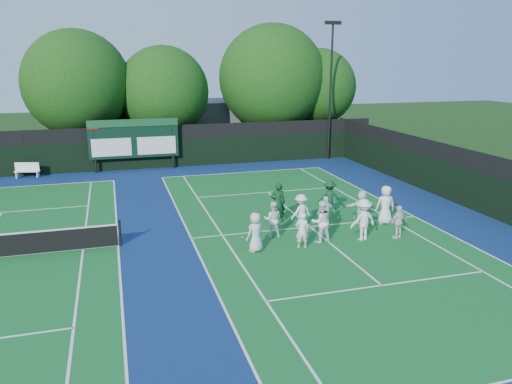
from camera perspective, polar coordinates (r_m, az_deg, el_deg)
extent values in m
plane|color=#14340E|center=(22.18, 7.17, -4.79)|extent=(120.00, 120.00, 0.00)
cube|color=navy|center=(21.58, -8.78, -5.41)|extent=(34.00, 32.00, 0.01)
cube|color=#135F24|center=(23.04, 6.19, -3.97)|extent=(10.97, 23.77, 0.00)
cube|color=white|center=(13.93, 26.15, -18.97)|extent=(10.97, 0.08, 0.00)
cube|color=white|center=(33.91, -1.43, 2.27)|extent=(10.97, 0.08, 0.00)
cube|color=white|center=(21.64, -7.43, -5.27)|extent=(0.08, 23.77, 0.00)
cube|color=white|center=(25.57, 17.66, -2.68)|extent=(0.08, 23.77, 0.00)
cube|color=white|center=(21.87, -3.87, -4.96)|extent=(0.08, 23.77, 0.00)
cube|color=white|center=(24.85, 15.02, -2.99)|extent=(0.08, 23.77, 0.00)
cube|color=white|center=(17.73, 14.17, -10.31)|extent=(8.23, 0.08, 0.00)
cube|color=white|center=(28.80, 1.37, -0.02)|extent=(8.23, 0.08, 0.00)
cube|color=white|center=(23.04, 6.19, -3.96)|extent=(0.08, 12.80, 0.00)
cube|color=white|center=(33.31, -25.40, 0.58)|extent=(10.97, 0.08, 0.00)
cube|color=white|center=(21.44, -15.49, -5.91)|extent=(0.08, 23.77, 0.00)
cube|color=white|center=(21.48, -19.16, -6.16)|extent=(0.08, 23.77, 0.00)
cube|color=white|center=(28.08, -27.02, -2.08)|extent=(8.23, 0.08, 0.00)
cube|color=black|center=(35.78, -12.10, 4.22)|extent=(34.00, 0.08, 2.00)
cube|color=black|center=(35.54, -12.23, 6.60)|extent=(34.00, 0.05, 1.00)
cube|color=black|center=(27.39, 23.95, 0.02)|extent=(0.08, 32.00, 2.00)
cube|color=black|center=(27.08, 24.28, 3.09)|extent=(0.05, 32.00, 1.00)
cylinder|color=black|center=(35.19, -17.98, 4.89)|extent=(0.16, 0.16, 3.50)
cylinder|color=black|center=(35.41, -9.52, 5.47)|extent=(0.16, 0.16, 3.50)
cube|color=black|center=(35.13, -13.79, 5.92)|extent=(6.00, 0.15, 2.60)
cube|color=#154925|center=(34.89, -13.89, 7.68)|extent=(6.00, 0.05, 0.50)
cube|color=silver|center=(35.08, -16.18, 4.92)|extent=(2.60, 0.04, 1.20)
cube|color=silver|center=(35.21, -11.28, 5.25)|extent=(2.60, 0.04, 1.20)
cube|color=maroon|center=(34.89, -18.17, 7.21)|extent=(0.70, 0.04, 0.50)
cube|color=#57575C|center=(43.93, -7.76, 7.67)|extent=(18.00, 6.00, 4.00)
cylinder|color=black|center=(38.37, 8.50, 11.12)|extent=(0.16, 0.16, 10.00)
cube|color=black|center=(38.38, 8.80, 18.58)|extent=(1.20, 0.30, 0.25)
cylinder|color=black|center=(21.26, -15.28, -4.53)|extent=(0.10, 0.10, 1.10)
cube|color=white|center=(35.53, -24.68, 2.17)|extent=(1.61, 0.78, 0.06)
cube|color=white|center=(35.62, -24.70, 2.68)|extent=(1.52, 0.44, 0.52)
cube|color=white|center=(35.68, -25.63, 1.74)|extent=(0.15, 0.37, 0.41)
cube|color=white|center=(35.49, -23.65, 1.89)|extent=(0.15, 0.37, 0.41)
cylinder|color=#321C0E|center=(39.13, -19.26, 5.29)|extent=(0.44, 0.44, 2.91)
sphere|color=#113C0D|center=(38.71, -19.81, 11.59)|extent=(7.62, 7.62, 7.62)
sphere|color=#113C0D|center=(39.02, -18.80, 10.57)|extent=(5.33, 5.33, 5.33)
cylinder|color=#321C0E|center=(39.30, -10.25, 5.67)|extent=(0.44, 0.44, 2.56)
sphere|color=#113C0D|center=(38.89, -10.52, 11.23)|extent=(6.78, 6.78, 6.78)
sphere|color=#113C0D|center=(39.30, -9.63, 10.31)|extent=(4.75, 4.75, 4.75)
cylinder|color=#321C0E|center=(41.06, 1.80, 6.47)|extent=(0.44, 0.44, 2.83)
sphere|color=#113C0D|center=(40.64, 1.85, 12.88)|extent=(8.45, 8.45, 8.45)
sphere|color=#113C0D|center=(41.15, 2.52, 11.72)|extent=(5.92, 5.92, 5.92)
cylinder|color=#321C0E|center=(42.43, 6.91, 6.72)|extent=(0.44, 0.44, 2.94)
sphere|color=#113C0D|center=(42.06, 7.08, 11.84)|extent=(6.19, 6.19, 6.19)
sphere|color=#113C0D|center=(42.61, 7.64, 11.03)|extent=(4.33, 4.33, 4.33)
sphere|color=#C1C917|center=(22.51, 3.08, -4.30)|extent=(0.07, 0.07, 0.07)
sphere|color=#C1C917|center=(26.49, 8.12, -1.46)|extent=(0.07, 0.07, 0.07)
sphere|color=#C1C917|center=(21.57, -1.55, -5.16)|extent=(0.07, 0.07, 0.07)
sphere|color=#C1C917|center=(25.22, 7.29, -2.28)|extent=(0.07, 0.07, 0.07)
sphere|color=#C1C917|center=(24.58, 11.18, -2.90)|extent=(0.07, 0.07, 0.07)
imported|color=silver|center=(19.83, -0.06, -4.62)|extent=(0.93, 0.80, 1.61)
imported|color=white|center=(20.27, 5.30, -4.39)|extent=(0.61, 0.47, 1.51)
imported|color=white|center=(20.97, 7.43, -3.37)|extent=(0.89, 0.70, 1.80)
imported|color=white|center=(21.52, 12.14, -3.12)|extent=(1.23, 0.80, 1.79)
imported|color=white|center=(22.12, 15.99, -3.32)|extent=(0.92, 0.56, 1.47)
imported|color=white|center=(21.45, 1.92, -3.14)|extent=(0.92, 0.82, 1.58)
imported|color=white|center=(22.54, 5.15, -2.25)|extent=(1.18, 0.91, 1.61)
imported|color=white|center=(22.74, 7.99, -2.32)|extent=(0.92, 0.48, 1.51)
imported|color=white|center=(23.76, 11.96, -1.67)|extent=(1.47, 0.48, 1.58)
imported|color=white|center=(23.88, 14.57, -1.44)|extent=(0.96, 0.70, 1.82)
imported|color=#0E341A|center=(23.32, 2.53, -1.22)|extent=(0.78, 0.59, 1.92)
imported|color=#0F3920|center=(24.70, 8.37, -0.64)|extent=(1.24, 0.86, 1.76)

